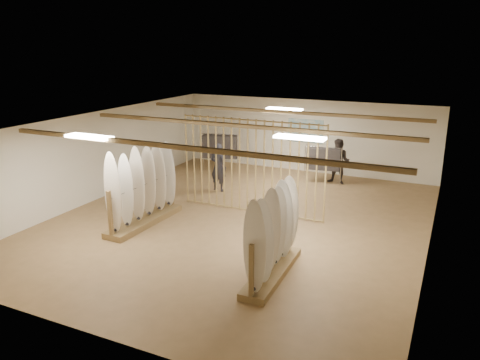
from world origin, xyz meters
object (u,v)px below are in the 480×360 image
at_px(rack_left, 143,198).
at_px(rack_right, 273,246).
at_px(clothing_rack_b, 323,159).
at_px(shopper_b, 339,159).
at_px(shopper_a, 218,164).
at_px(clothing_rack_a, 220,147).

relative_size(rack_left, rack_right, 1.09).
bearing_deg(clothing_rack_b, shopper_b, 10.48).
bearing_deg(shopper_a, clothing_rack_a, -55.47).
relative_size(rack_left, shopper_b, 1.52).
distance_m(rack_left, rack_right, 4.53).
bearing_deg(clothing_rack_a, shopper_a, -79.39).
bearing_deg(rack_right, clothing_rack_a, 122.80).
bearing_deg(clothing_rack_a, clothing_rack_b, -12.46).
bearing_deg(rack_right, shopper_b, 90.98).
height_order(rack_right, clothing_rack_b, rack_right).
bearing_deg(clothing_rack_b, rack_right, -91.20).
distance_m(clothing_rack_a, shopper_b, 4.57).
bearing_deg(shopper_b, shopper_a, -138.14).
distance_m(clothing_rack_b, shopper_a, 3.81).
height_order(rack_right, shopper_a, rack_right).
bearing_deg(rack_left, shopper_b, 59.15).
xyz_separation_m(rack_left, shopper_a, (0.44, 3.61, 0.17)).
distance_m(rack_right, shopper_b, 7.51).
relative_size(rack_left, shopper_a, 1.49).
distance_m(rack_right, clothing_rack_b, 7.38).
xyz_separation_m(clothing_rack_a, shopper_a, (1.06, -2.17, -0.08)).
bearing_deg(clothing_rack_a, rack_left, -99.30).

